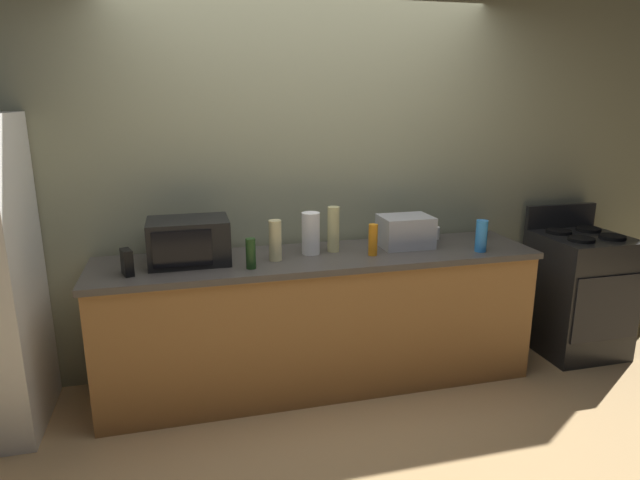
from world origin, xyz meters
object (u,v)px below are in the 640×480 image
bottle_wine (251,254)px  bottle_vinegar (333,229)px  toaster_oven (405,231)px  mug_white (434,233)px  bottle_spray_cleaner (481,236)px  microwave (189,241)px  cordless_phone (127,262)px  stove_range (578,292)px  paper_towel_roll (311,233)px  bottle_dish_soap (373,240)px  bottle_hand_soap (275,240)px  mug_green (482,232)px

bottle_wine → bottle_vinegar: bearing=22.3°
toaster_oven → mug_white: (0.28, 0.14, -0.06)m
bottle_spray_cleaner → bottle_wine: bearing=179.6°
microwave → cordless_phone: size_ratio=3.20×
bottle_spray_cleaner → bottle_wine: size_ratio=1.14×
stove_range → bottle_wine: bottle_wine is taller
stove_range → mug_white: 1.23m
bottle_spray_cleaner → microwave: bearing=173.1°
toaster_oven → paper_towel_roll: 0.66m
bottle_wine → paper_towel_roll: bearing=27.7°
bottle_wine → bottle_dish_soap: bearing=5.9°
mug_white → bottle_dish_soap: bearing=-153.5°
bottle_wine → microwave: bearing=148.2°
toaster_oven → paper_towel_roll: size_ratio=1.26×
microwave → stove_range: bearing=-1.0°
cordless_phone → bottle_wine: bottle_wine is taller
bottle_vinegar → mug_white: 0.80m
paper_towel_roll → bottle_hand_soap: bearing=-159.9°
stove_range → mug_white: stove_range is taller
bottle_hand_soap → bottle_dish_soap: bearing=-4.2°
bottle_vinegar → stove_range: bearing=-2.0°
bottle_vinegar → bottle_hand_soap: bearing=-165.2°
toaster_oven → mug_green: toaster_oven is taller
toaster_oven → bottle_spray_cleaner: (0.43, -0.24, -0.00)m
toaster_oven → bottle_wine: (-1.07, -0.23, -0.01)m
bottle_spray_cleaner → stove_range: bearing=10.5°
bottle_dish_soap → mug_white: bottle_dish_soap is taller
bottle_hand_soap → mug_white: size_ratio=2.83×
bottle_wine → toaster_oven: bearing=12.0°
bottle_wine → bottle_spray_cleaner: bearing=-0.4°
bottle_vinegar → bottle_spray_cleaner: size_ratio=1.43×
stove_range → mug_white: bearing=170.0°
bottle_vinegar → bottle_hand_soap: (-0.40, -0.11, -0.02)m
toaster_oven → cordless_phone: bearing=-174.4°
cordless_phone → bottle_hand_soap: 0.87m
toaster_oven → mug_green: (0.62, 0.06, -0.06)m
toaster_oven → stove_range: bearing=-2.5°
microwave → bottle_hand_soap: (0.52, -0.09, -0.01)m
bottle_vinegar → microwave: bearing=-178.9°
bottle_hand_soap → bottle_wine: bearing=-142.9°
stove_range → toaster_oven: 1.49m
bottle_wine → mug_white: bearing=15.0°
microwave → mug_green: microwave is taller
bottle_hand_soap → cordless_phone: bearing=-175.1°
microwave → bottle_vinegar: bearing=1.1°
bottle_vinegar → mug_white: size_ratio=3.32×
microwave → bottle_spray_cleaner: (1.85, -0.22, -0.03)m
bottle_vinegar → mug_green: bottle_vinegar is taller
microwave → cordless_phone: microwave is taller
paper_towel_roll → bottle_spray_cleaner: (1.09, -0.23, -0.03)m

